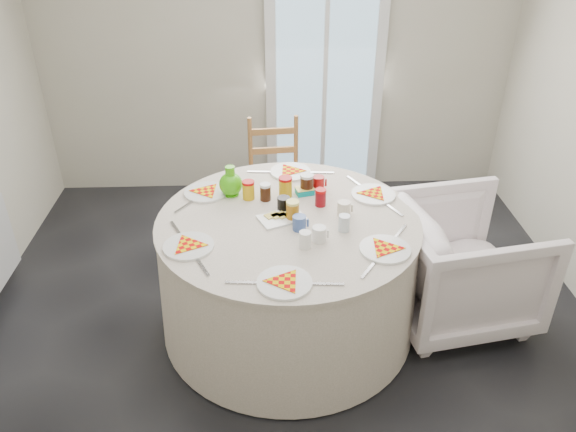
{
  "coord_description": "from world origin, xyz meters",
  "views": [
    {
      "loc": [
        -0.11,
        -2.71,
        2.47
      ],
      "look_at": [
        0.01,
        0.07,
        0.8
      ],
      "focal_mm": 35.0,
      "sensor_mm": 36.0,
      "label": 1
    }
  ],
  "objects_px": {
    "table": "(288,275)",
    "green_pitcher": "(231,181)",
    "armchair": "(460,264)",
    "wooden_chair": "(276,180)"
  },
  "relations": [
    {
      "from": "table",
      "to": "wooden_chair",
      "type": "xyz_separation_m",
      "value": [
        -0.05,
        1.09,
        0.09
      ]
    },
    {
      "from": "armchair",
      "to": "green_pitcher",
      "type": "bearing_deg",
      "value": 69.36
    },
    {
      "from": "green_pitcher",
      "to": "table",
      "type": "bearing_deg",
      "value": -36.25
    },
    {
      "from": "table",
      "to": "armchair",
      "type": "distance_m",
      "value": 1.09
    },
    {
      "from": "green_pitcher",
      "to": "wooden_chair",
      "type": "bearing_deg",
      "value": 75.86
    },
    {
      "from": "armchair",
      "to": "green_pitcher",
      "type": "relative_size",
      "value": 4.6
    },
    {
      "from": "wooden_chair",
      "to": "green_pitcher",
      "type": "height_order",
      "value": "green_pitcher"
    },
    {
      "from": "table",
      "to": "armchair",
      "type": "height_order",
      "value": "armchair"
    },
    {
      "from": "armchair",
      "to": "wooden_chair",
      "type": "bearing_deg",
      "value": 37.35
    },
    {
      "from": "table",
      "to": "green_pitcher",
      "type": "xyz_separation_m",
      "value": [
        -0.34,
        0.32,
        0.49
      ]
    }
  ]
}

